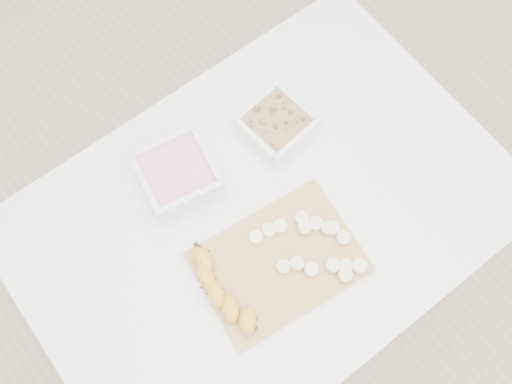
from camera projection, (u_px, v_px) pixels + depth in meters
ground at (262, 285)px, 1.88m from camera, size 3.50×3.50×0.00m
table at (264, 227)px, 1.27m from camera, size 1.00×0.70×0.75m
bowl_yogurt at (178, 175)px, 1.17m from camera, size 0.17×0.17×0.07m
bowl_granola at (276, 126)px, 1.21m from camera, size 0.15×0.15×0.06m
cutting_board at (279, 262)px, 1.13m from camera, size 0.33×0.26×0.01m
banana at (224, 293)px, 1.09m from camera, size 0.09×0.20×0.03m
banana_slices at (313, 245)px, 1.13m from camera, size 0.17×0.20×0.02m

